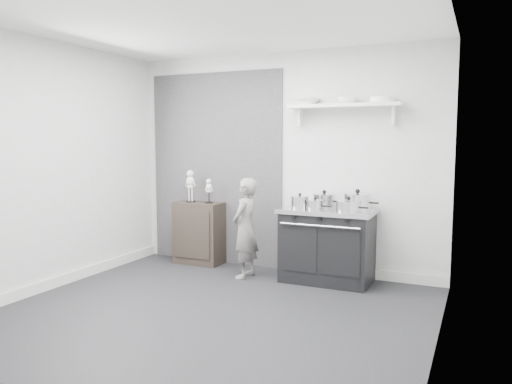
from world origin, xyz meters
TOP-DOWN VIEW (x-y plane):
  - ground at (0.00, 0.00)m, footprint 4.00×4.00m
  - room_shell at (-0.09, 0.15)m, footprint 4.02×3.62m
  - wall_shelf at (0.80, 1.68)m, footprint 1.30×0.26m
  - stove at (0.69, 1.48)m, footprint 1.06×0.66m
  - side_cabinet at (-1.10, 1.61)m, footprint 0.62×0.36m
  - child at (-0.24, 1.23)m, footprint 0.29×0.44m
  - pot_front_left at (0.39, 1.35)m, footprint 0.29×0.20m
  - pot_back_left at (0.60, 1.62)m, footprint 0.35×0.27m
  - pot_back_right at (1.00, 1.56)m, footprint 0.39×0.31m
  - pot_front_right at (0.97, 1.31)m, footprint 0.35×0.27m
  - pot_front_center at (0.60, 1.30)m, footprint 0.27×0.18m
  - skeleton_full at (-1.23, 1.61)m, footprint 0.14×0.09m
  - skeleton_torso at (-0.95, 1.61)m, footprint 0.10×0.07m
  - bowl_large at (0.35, 1.67)m, footprint 0.31×0.31m
  - bowl_small at (0.84, 1.67)m, footprint 0.23×0.23m
  - plate_stack at (1.24, 1.67)m, footprint 0.28×0.28m

SIDE VIEW (x-z plane):
  - ground at x=0.00m, z-range 0.00..0.00m
  - side_cabinet at x=-1.10m, z-range 0.00..0.81m
  - stove at x=0.69m, z-range 0.00..0.85m
  - child at x=-0.24m, z-range 0.00..1.19m
  - pot_front_center at x=0.60m, z-range 0.83..0.98m
  - pot_front_right at x=0.97m, z-range 0.83..1.00m
  - pot_front_left at x=0.39m, z-range 0.83..1.01m
  - pot_back_left at x=0.60m, z-range 0.83..1.02m
  - pot_back_right at x=1.00m, z-range 0.82..1.05m
  - skeleton_torso at x=-0.95m, z-range 0.81..1.17m
  - skeleton_full at x=-1.23m, z-range 0.81..1.30m
  - room_shell at x=-0.09m, z-range 0.28..2.99m
  - wall_shelf at x=0.80m, z-range 1.89..2.13m
  - plate_stack at x=1.24m, z-range 2.04..2.10m
  - bowl_small at x=0.84m, z-range 2.04..2.11m
  - bowl_large at x=0.35m, z-range 2.04..2.12m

